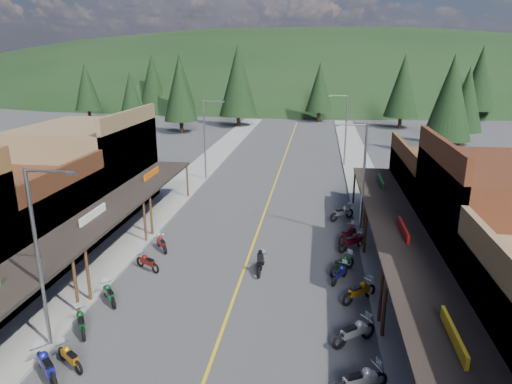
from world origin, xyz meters
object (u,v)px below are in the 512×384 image
at_px(bike_west_7, 109,293).
at_px(shop_east_2, 506,231).
at_px(bike_east_11, 348,233).
at_px(pedestrian_east_a, 427,349).
at_px(pine_3, 320,87).
at_px(pine_8, 131,101).
at_px(streetlight_0, 41,253).
at_px(bike_east_8, 340,273).
at_px(bike_west_9, 162,243).
at_px(rider_on_bike, 261,263).
at_px(bike_east_12, 342,212).
at_px(bike_east_6, 354,331).
at_px(shop_east_3, 452,195).
at_px(bike_west_8, 147,261).
at_px(pine_2, 238,80).
at_px(bike_east_7, 359,290).
at_px(streetlight_1, 206,136).
at_px(bike_east_5, 360,379).
at_px(shop_west_2, 15,223).
at_px(shop_west_3, 90,169).
at_px(bike_west_4, 46,365).
at_px(pine_4, 403,85).
at_px(pine_0, 87,86).
at_px(bike_west_5, 70,356).
at_px(streetlight_2, 361,177).
at_px(pine_5, 480,78).
at_px(pine_11, 451,97).
at_px(pine_9, 467,99).
at_px(pine_1, 180,81).
at_px(streetlight_3, 345,127).
at_px(bike_west_6, 81,321).
at_px(pine_10, 180,90).
at_px(bike_east_9, 342,263).
at_px(pedestrian_east_b, 367,211).
at_px(pine_7, 152,79).

bearing_deg(bike_west_7, shop_east_2, -30.19).
distance_m(bike_east_11, pedestrian_east_a, 13.23).
height_order(pine_3, pine_8, pine_3).
distance_m(streetlight_0, bike_east_8, 15.20).
relative_size(bike_west_9, rider_on_bike, 0.93).
height_order(bike_east_8, bike_east_12, bike_east_12).
xyz_separation_m(bike_west_9, bike_east_6, (11.65, -8.50, 0.12)).
relative_size(shop_east_3, rider_on_bike, 5.44).
xyz_separation_m(bike_west_8, bike_east_8, (11.13, 0.08, -0.01)).
relative_size(pine_2, pine_3, 1.27).
distance_m(bike_west_8, bike_east_7, 12.20).
height_order(streetlight_1, pine_2, pine_2).
bearing_deg(pine_8, bike_east_6, -57.59).
relative_size(bike_west_7, bike_west_9, 1.04).
bearing_deg(streetlight_1, bike_east_5, -66.15).
distance_m(shop_west_2, shop_west_3, 9.65).
bearing_deg(bike_west_9, bike_west_4, -128.39).
height_order(pine_4, bike_east_7, pine_4).
bearing_deg(pine_0, pine_8, -50.71).
distance_m(pine_2, bike_west_5, 65.71).
height_order(shop_west_2, streetlight_2, streetlight_2).
xyz_separation_m(pine_5, pine_11, (-14.00, -34.00, -0.80)).
height_order(shop_west_2, bike_east_7, shop_west_2).
distance_m(streetlight_2, pine_2, 52.91).
bearing_deg(pine_9, bike_east_11, -115.29).
bearing_deg(bike_west_5, pine_2, 37.68).
bearing_deg(pine_9, bike_west_5, -119.55).
height_order(pine_1, bike_west_5, pine_1).
xyz_separation_m(pine_3, pine_8, (-26.00, -26.00, -0.51)).
height_order(shop_west_3, bike_east_6, shop_west_3).
distance_m(streetlight_3, bike_east_12, 18.52).
bearing_deg(pine_2, bike_east_6, -75.59).
bearing_deg(bike_west_6, bike_east_7, -14.26).
xyz_separation_m(shop_east_3, bike_west_6, (-20.06, -16.09, -1.96)).
relative_size(streetlight_1, rider_on_bike, 3.99).
distance_m(bike_east_6, bike_east_12, 15.88).
relative_size(pine_4, bike_east_7, 5.62).
height_order(pine_2, pine_4, pine_2).
height_order(pine_10, bike_west_5, pine_10).
distance_m(pine_10, pedestrian_east_a, 61.84).
bearing_deg(bike_west_6, pine_10, 68.34).
bearing_deg(pine_10, streetlight_0, -78.84).
xyz_separation_m(shop_east_2, streetlight_0, (-20.74, -7.70, 0.94)).
height_order(streetlight_1, pine_10, pine_10).
distance_m(bike_west_5, bike_east_5, 11.47).
bearing_deg(streetlight_2, bike_east_7, -93.62).
relative_size(pine_0, pine_4, 0.88).
bearing_deg(bike_east_9, pedestrian_east_b, 114.64).
xyz_separation_m(streetlight_3, bike_east_6, (-1.03, -33.98, -3.81)).
distance_m(pine_4, pine_7, 52.50).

